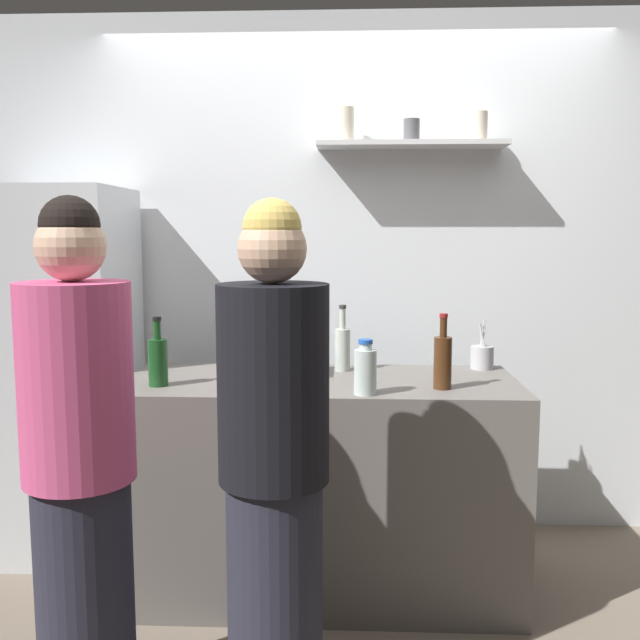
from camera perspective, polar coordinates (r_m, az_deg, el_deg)
back_wall_assembly at (r=3.64m, az=2.79°, el=3.63°), size 4.80×0.32×2.60m
refrigerator at (r=3.59m, az=-20.52°, el=-3.94°), size 0.68×0.63×1.73m
counter at (r=3.09m, az=-0.00°, el=-13.13°), size 1.64×0.69×0.91m
baking_pan at (r=3.10m, az=-2.80°, el=-3.81°), size 0.34×0.24×0.05m
utensil_holder at (r=3.26m, az=12.95°, el=-2.93°), size 0.10×0.10×0.22m
wine_bottle_green_glass at (r=2.89m, az=-12.96°, el=-3.16°), size 0.08×0.08×0.28m
wine_bottle_pale_glass at (r=3.13m, az=1.82°, el=-2.19°), size 0.07×0.07×0.29m
wine_bottle_amber_glass at (r=2.80m, az=9.88°, el=-3.23°), size 0.07×0.07×0.30m
water_bottle_plastic at (r=2.68m, az=3.68°, el=-4.06°), size 0.09×0.09×0.21m
person_pink_top at (r=2.33m, az=-18.81°, el=-11.24°), size 0.34×0.34×1.63m
person_blonde at (r=2.22m, az=-3.73°, el=-11.90°), size 0.34×0.34×1.62m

